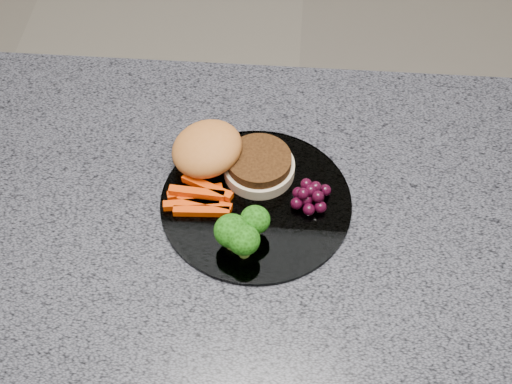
% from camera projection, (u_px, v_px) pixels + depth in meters
% --- Properties ---
extents(island_cabinet, '(1.20, 0.60, 0.86)m').
position_uv_depth(island_cabinet, '(285.00, 367.00, 1.32)').
color(island_cabinet, '#533B1C').
rests_on(island_cabinet, ground).
extents(countertop, '(1.20, 0.60, 0.04)m').
position_uv_depth(countertop, '(295.00, 228.00, 0.97)').
color(countertop, '#50505B').
rests_on(countertop, island_cabinet).
extents(plate, '(0.26, 0.26, 0.01)m').
position_uv_depth(plate, '(256.00, 202.00, 0.97)').
color(plate, white).
rests_on(plate, countertop).
extents(burger, '(0.18, 0.11, 0.05)m').
position_uv_depth(burger, '(225.00, 157.00, 0.98)').
color(burger, '#C9B18D').
rests_on(burger, plate).
extents(carrot_sticks, '(0.09, 0.06, 0.02)m').
position_uv_depth(carrot_sticks, '(200.00, 198.00, 0.96)').
color(carrot_sticks, '#D63703').
rests_on(carrot_sticks, plate).
extents(broccoli, '(0.07, 0.07, 0.05)m').
position_uv_depth(broccoli, '(242.00, 231.00, 0.90)').
color(broccoli, olive).
rests_on(broccoli, plate).
extents(grape_bunch, '(0.05, 0.05, 0.03)m').
position_uv_depth(grape_bunch, '(311.00, 196.00, 0.95)').
color(grape_bunch, black).
rests_on(grape_bunch, plate).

